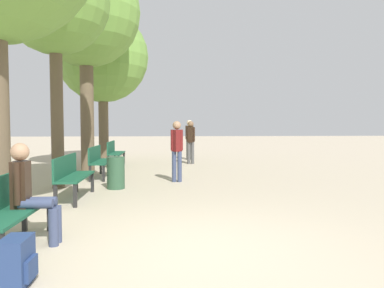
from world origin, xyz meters
The scene contains 14 objects.
ground_plane centered at (0.00, 0.00, 0.00)m, with size 80.00×80.00×0.00m, color #B7A88E.
bench_row_0 centered at (-2.19, 0.19, 0.52)m, with size 0.43×1.62×0.87m.
bench_row_1 centered at (-2.19, 3.16, 0.52)m, with size 0.43×1.62×0.87m.
bench_row_2 centered at (-2.19, 6.14, 0.52)m, with size 0.43×1.62×0.87m.
bench_row_3 centered at (-2.19, 9.12, 0.52)m, with size 0.43×1.62×0.87m.
tree_row_1 centered at (-2.83, 4.51, 4.28)m, with size 2.48×2.48×5.57m.
tree_row_2 centered at (-2.83, 7.76, 4.94)m, with size 3.41×3.41×6.70m.
tree_row_3 centered at (-2.83, 10.77, 4.11)m, with size 3.58×3.58×5.93m.
person_seated centered at (-1.97, 0.35, 0.68)m, with size 0.57×0.33×1.27m.
backpack centered at (-1.67, -0.84, 0.22)m, with size 0.27×0.37×0.45m.
pedestrian_near centered at (0.62, 11.12, 0.95)m, with size 0.33×0.28×1.65m.
pedestrian_mid centered at (-0.04, 5.24, 0.90)m, with size 0.32×0.28×1.57m.
pedestrian_far centered at (0.57, 9.52, 0.91)m, with size 0.32×0.27×1.59m.
trash_bin centered at (-1.47, 4.32, 0.37)m, with size 0.41×0.41×0.73m.
Camera 1 is at (-0.27, -4.34, 1.50)m, focal length 35.00 mm.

